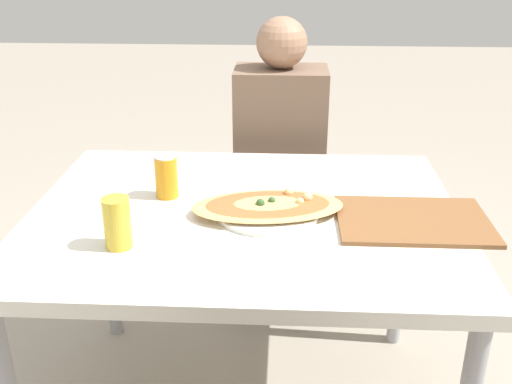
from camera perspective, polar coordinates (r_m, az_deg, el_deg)
name	(u,v)px	position (r m, az deg, el deg)	size (l,w,h in m)	color
dining_table	(244,233)	(1.71, -1.11, -3.89)	(1.20, 0.95, 0.74)	silver
chair_far_seated	(280,182)	(2.51, 2.26, 0.91)	(0.40, 0.40, 0.89)	#3F2D1E
person_seated	(280,148)	(2.33, 2.30, 4.19)	(0.35, 0.26, 1.18)	#2D2D38
pizza_main	(268,207)	(1.65, 1.17, -1.48)	(0.44, 0.29, 0.05)	white
soda_can	(166,177)	(1.76, -8.53, 1.44)	(0.07, 0.07, 0.12)	orange
drink_glass	(117,223)	(1.50, -13.08, -2.88)	(0.07, 0.07, 0.13)	gold
serving_tray	(413,220)	(1.66, 14.73, -2.63)	(0.40, 0.28, 0.01)	brown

